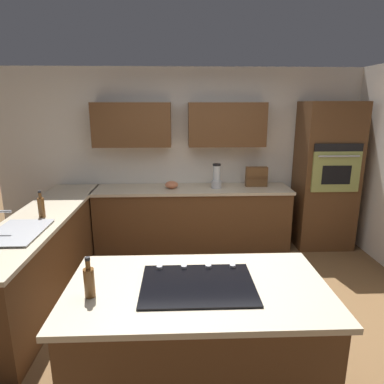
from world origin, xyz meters
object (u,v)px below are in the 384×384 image
at_px(wall_oven, 326,176).
at_px(blender, 217,178).
at_px(cooktop, 198,284).
at_px(mixing_bowl, 172,185).
at_px(dish_soap_bottle, 41,207).
at_px(sink_unit, 16,232).
at_px(oil_bottle, 89,281).
at_px(spice_rack, 256,177).

height_order(wall_oven, blender, wall_oven).
distance_m(wall_oven, cooktop, 3.40).
bearing_deg(wall_oven, cooktop, 53.44).
height_order(mixing_bowl, dish_soap_bottle, dish_soap_bottle).
bearing_deg(sink_unit, wall_oven, -154.97).
bearing_deg(oil_bottle, dish_soap_bottle, -60.37).
relative_size(wall_oven, sink_unit, 3.03).
relative_size(sink_unit, cooktop, 0.92).
xyz_separation_m(cooktop, spice_rack, (-1.02, -2.81, 0.14)).
bearing_deg(mixing_bowl, dish_soap_bottle, 42.13).
relative_size(blender, dish_soap_bottle, 1.21).
xyz_separation_m(mixing_bowl, oil_bottle, (0.46, 2.84, 0.05)).
height_order(spice_rack, dish_soap_bottle, dish_soap_bottle).
relative_size(mixing_bowl, oil_bottle, 0.70).
relative_size(cooktop, spice_rack, 2.42).
relative_size(blender, oil_bottle, 1.31).
xyz_separation_m(wall_oven, dish_soap_bottle, (3.62, 1.24, -0.04)).
bearing_deg(cooktop, blender, -98.78).
height_order(wall_oven, oil_bottle, wall_oven).
xyz_separation_m(sink_unit, spice_rack, (-2.68, -1.80, 0.13)).
xyz_separation_m(sink_unit, dish_soap_bottle, (-0.06, -0.48, 0.10)).
height_order(mixing_bowl, spice_rack, spice_rack).
relative_size(wall_oven, blender, 5.97).
relative_size(sink_unit, blender, 1.97).
distance_m(spice_rack, dish_soap_bottle, 2.93).
bearing_deg(wall_oven, sink_unit, 25.03).
bearing_deg(spice_rack, wall_oven, 175.20).
bearing_deg(spice_rack, blender, 7.83).
xyz_separation_m(wall_oven, blender, (1.60, -0.00, -0.01)).
bearing_deg(blender, oil_bottle, 68.63).
bearing_deg(spice_rack, cooktop, 70.02).
bearing_deg(oil_bottle, blender, -111.37).
height_order(sink_unit, spice_rack, spice_rack).
xyz_separation_m(blender, oil_bottle, (1.11, 2.84, -0.05)).
bearing_deg(cooktop, oil_bottle, 9.24).
xyz_separation_m(dish_soap_bottle, oil_bottle, (-0.91, 1.60, -0.01)).
relative_size(cooktop, oil_bottle, 2.80).
xyz_separation_m(wall_oven, oil_bottle, (2.71, 2.84, -0.06)).
bearing_deg(dish_soap_bottle, spice_rack, -153.23).
xyz_separation_m(blender, dish_soap_bottle, (2.02, 1.24, -0.04)).
height_order(blender, oil_bottle, blender).
distance_m(wall_oven, mixing_bowl, 2.25).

